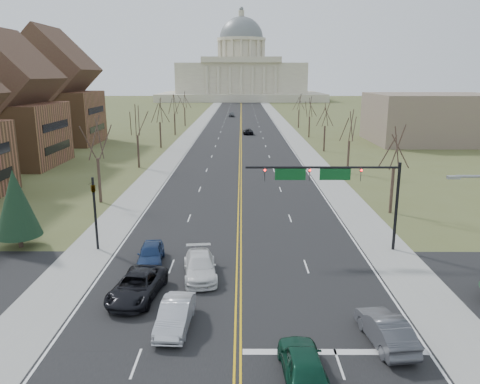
{
  "coord_description": "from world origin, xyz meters",
  "views": [
    {
      "loc": [
        0.19,
        -22.21,
        13.79
      ],
      "look_at": [
        0.05,
        20.75,
        3.0
      ],
      "focal_mm": 35.0,
      "sensor_mm": 36.0,
      "label": 1
    }
  ],
  "objects_px": {
    "signal_left": "(95,205)",
    "car_far_sb": "(232,114)",
    "car_far_nb": "(248,131)",
    "signal_mast": "(334,180)",
    "car_sb_inner_second": "(200,266)",
    "car_sb_inner_lead": "(175,315)",
    "car_sb_outer_lead": "(137,286)",
    "car_sb_outer_second": "(151,254)",
    "car_nb_outer_lead": "(386,329)",
    "car_nb_inner_lead": "(303,363)"
  },
  "relations": [
    {
      "from": "signal_left",
      "to": "car_sb_outer_second",
      "type": "height_order",
      "value": "signal_left"
    },
    {
      "from": "car_far_nb",
      "to": "car_far_sb",
      "type": "xyz_separation_m",
      "value": [
        -4.92,
        47.84,
        0.11
      ]
    },
    {
      "from": "car_nb_inner_lead",
      "to": "car_sb_outer_lead",
      "type": "relative_size",
      "value": 0.85
    },
    {
      "from": "car_nb_outer_lead",
      "to": "car_sb_outer_lead",
      "type": "distance_m",
      "value": 15.12
    },
    {
      "from": "car_nb_outer_lead",
      "to": "car_sb_outer_lead",
      "type": "xyz_separation_m",
      "value": [
        -14.2,
        5.19,
        -0.0
      ]
    },
    {
      "from": "car_nb_inner_lead",
      "to": "car_sb_inner_lead",
      "type": "distance_m",
      "value": 7.96
    },
    {
      "from": "car_sb_inner_lead",
      "to": "car_sb_inner_second",
      "type": "bearing_deg",
      "value": 86.76
    },
    {
      "from": "car_nb_inner_lead",
      "to": "car_sb_outer_lead",
      "type": "distance_m",
      "value": 12.53
    },
    {
      "from": "signal_left",
      "to": "car_far_sb",
      "type": "distance_m",
      "value": 124.13
    },
    {
      "from": "car_nb_inner_lead",
      "to": "car_nb_outer_lead",
      "type": "relative_size",
      "value": 1.0
    },
    {
      "from": "signal_left",
      "to": "car_far_sb",
      "type": "relative_size",
      "value": 1.29
    },
    {
      "from": "car_sb_inner_second",
      "to": "car_far_sb",
      "type": "bearing_deg",
      "value": 82.95
    },
    {
      "from": "car_nb_inner_lead",
      "to": "car_far_sb",
      "type": "xyz_separation_m",
      "value": [
        -6.26,
        140.5,
        -0.04
      ]
    },
    {
      "from": "car_nb_inner_lead",
      "to": "car_sb_inner_second",
      "type": "height_order",
      "value": "car_nb_inner_lead"
    },
    {
      "from": "car_sb_inner_lead",
      "to": "car_sb_outer_second",
      "type": "distance_m",
      "value": 9.68
    },
    {
      "from": "car_far_nb",
      "to": "signal_left",
      "type": "bearing_deg",
      "value": 76.19
    },
    {
      "from": "car_nb_outer_lead",
      "to": "car_far_nb",
      "type": "bearing_deg",
      "value": -93.54
    },
    {
      "from": "car_sb_outer_lead",
      "to": "car_far_sb",
      "type": "bearing_deg",
      "value": 96.29
    },
    {
      "from": "car_sb_inner_lead",
      "to": "signal_mast",
      "type": "bearing_deg",
      "value": 51.29
    },
    {
      "from": "car_nb_inner_lead",
      "to": "car_sb_inner_second",
      "type": "xyz_separation_m",
      "value": [
        -5.75,
        11.37,
        -0.04
      ]
    },
    {
      "from": "signal_left",
      "to": "car_nb_outer_lead",
      "type": "distance_m",
      "value": 23.8
    },
    {
      "from": "signal_left",
      "to": "car_sb_inner_second",
      "type": "distance_m",
      "value": 10.67
    },
    {
      "from": "car_sb_outer_lead",
      "to": "car_sb_outer_second",
      "type": "bearing_deg",
      "value": 99.43
    },
    {
      "from": "signal_left",
      "to": "car_nb_inner_lead",
      "type": "bearing_deg",
      "value": -48.91
    },
    {
      "from": "car_sb_inner_lead",
      "to": "car_sb_outer_lead",
      "type": "height_order",
      "value": "car_sb_outer_lead"
    },
    {
      "from": "car_nb_outer_lead",
      "to": "car_sb_inner_second",
      "type": "height_order",
      "value": "car_nb_outer_lead"
    },
    {
      "from": "signal_left",
      "to": "car_far_sb",
      "type": "xyz_separation_m",
      "value": [
        8.28,
        123.82,
        -2.91
      ]
    },
    {
      "from": "car_sb_outer_second",
      "to": "car_far_sb",
      "type": "xyz_separation_m",
      "value": [
        3.38,
        126.79,
        0.02
      ]
    },
    {
      "from": "signal_left",
      "to": "car_nb_inner_lead",
      "type": "height_order",
      "value": "signal_left"
    },
    {
      "from": "car_sb_inner_lead",
      "to": "car_far_nb",
      "type": "relative_size",
      "value": 0.96
    },
    {
      "from": "car_nb_inner_lead",
      "to": "car_sb_inner_second",
      "type": "distance_m",
      "value": 12.75
    },
    {
      "from": "signal_left",
      "to": "car_sb_inner_lead",
      "type": "relative_size",
      "value": 1.29
    },
    {
      "from": "car_sb_inner_second",
      "to": "car_sb_outer_second",
      "type": "bearing_deg",
      "value": 141.69
    },
    {
      "from": "car_far_sb",
      "to": "car_sb_outer_second",
      "type": "bearing_deg",
      "value": -94.9
    },
    {
      "from": "car_sb_outer_second",
      "to": "car_far_nb",
      "type": "xyz_separation_m",
      "value": [
        8.3,
        78.95,
        -0.1
      ]
    },
    {
      "from": "car_sb_outer_lead",
      "to": "car_sb_inner_second",
      "type": "xyz_separation_m",
      "value": [
        3.72,
        3.16,
        -0.01
      ]
    },
    {
      "from": "signal_left",
      "to": "car_nb_inner_lead",
      "type": "xyz_separation_m",
      "value": [
        14.54,
        -16.68,
        -2.88
      ]
    },
    {
      "from": "car_nb_outer_lead",
      "to": "car_sb_outer_second",
      "type": "distance_m",
      "value": 17.91
    },
    {
      "from": "signal_mast",
      "to": "car_nb_inner_lead",
      "type": "xyz_separation_m",
      "value": [
        -4.4,
        -16.68,
        -4.92
      ]
    },
    {
      "from": "car_sb_inner_second",
      "to": "car_sb_inner_lead",
      "type": "bearing_deg",
      "value": -103.85
    },
    {
      "from": "signal_mast",
      "to": "car_nb_inner_lead",
      "type": "bearing_deg",
      "value": -104.79
    },
    {
      "from": "signal_left",
      "to": "car_sb_outer_lead",
      "type": "bearing_deg",
      "value": -59.08
    },
    {
      "from": "signal_left",
      "to": "car_nb_outer_lead",
      "type": "height_order",
      "value": "signal_left"
    },
    {
      "from": "signal_mast",
      "to": "car_sb_inner_second",
      "type": "xyz_separation_m",
      "value": [
        -10.16,
        -5.3,
        -4.97
      ]
    },
    {
      "from": "signal_mast",
      "to": "car_nb_inner_lead",
      "type": "distance_m",
      "value": 17.94
    },
    {
      "from": "car_far_sb",
      "to": "car_nb_inner_lead",
      "type": "bearing_deg",
      "value": -90.83
    },
    {
      "from": "signal_left",
      "to": "signal_mast",
      "type": "bearing_deg",
      "value": -0.0
    },
    {
      "from": "car_sb_inner_lead",
      "to": "car_sb_outer_lead",
      "type": "relative_size",
      "value": 0.82
    },
    {
      "from": "car_nb_outer_lead",
      "to": "car_sb_inner_second",
      "type": "xyz_separation_m",
      "value": [
        -10.48,
        8.35,
        -0.02
      ]
    },
    {
      "from": "car_far_sb",
      "to": "car_far_nb",
      "type": "bearing_deg",
      "value": -87.5
    }
  ]
}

